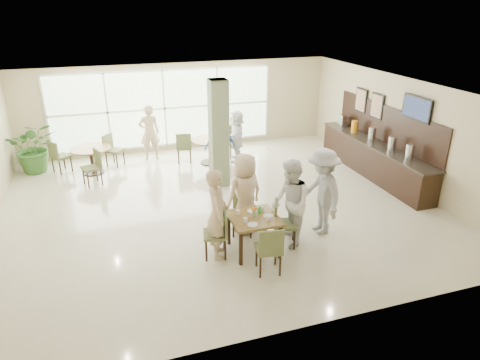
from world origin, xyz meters
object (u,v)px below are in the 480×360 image
object	(u,v)px
main_table	(254,221)
round_table_right	(210,145)
adult_b	(236,136)
potted_plant	(34,147)
teen_right	(290,204)
round_table_left	(91,154)
adult_standing	(149,132)
adult_a	(220,148)
teen_left	(217,214)
teen_standing	(322,192)
buffet_counter	(374,156)
teen_far	(245,194)

from	to	relation	value
main_table	round_table_right	size ratio (longest dim) A/B	0.84
adult_b	potted_plant	bearing A→B (deg)	-75.38
main_table	potted_plant	size ratio (longest dim) A/B	0.64
potted_plant	teen_right	distance (m)	7.93
round_table_left	adult_standing	distance (m)	1.88
potted_plant	adult_a	bearing A→B (deg)	-20.16
teen_left	teen_standing	xyz separation A→B (m)	(2.30, 0.23, 0.04)
main_table	adult_b	distance (m)	5.25
teen_right	teen_standing	bearing A→B (deg)	113.98
teen_right	adult_b	bearing A→B (deg)	-178.64
round_table_right	teen_left	size ratio (longest dim) A/B	0.62
main_table	adult_standing	bearing A→B (deg)	101.84
teen_left	adult_standing	world-z (taller)	teen_left
main_table	round_table_left	world-z (taller)	same
buffet_counter	teen_far	size ratio (longest dim) A/B	2.70
buffet_counter	adult_b	distance (m)	4.06
teen_right	adult_standing	distance (m)	6.27
teen_left	adult_b	distance (m)	5.39
adult_a	potted_plant	bearing A→B (deg)	153.44
round_table_right	teen_standing	distance (m)	4.94
potted_plant	teen_far	xyz separation A→B (m)	(4.60, -5.14, 0.14)
round_table_left	teen_far	world-z (taller)	teen_far
round_table_right	adult_standing	world-z (taller)	adult_standing
round_table_right	teen_far	xyz separation A→B (m)	(-0.32, -4.27, 0.29)
teen_far	adult_standing	size ratio (longest dim) A/B	1.01
buffet_counter	teen_left	xyz separation A→B (m)	(-5.25, -2.66, 0.34)
round_table_left	teen_right	xyz separation A→B (m)	(3.76, -5.29, 0.32)
round_table_left	teen_left	size ratio (longest dim) A/B	0.63
round_table_right	buffet_counter	world-z (taller)	buffet_counter
adult_b	adult_standing	bearing A→B (deg)	-86.36
round_table_right	teen_far	world-z (taller)	teen_far
buffet_counter	teen_left	world-z (taller)	buffet_counter
teen_far	adult_b	bearing A→B (deg)	-124.58
buffet_counter	potted_plant	bearing A→B (deg)	160.43
round_table_left	potted_plant	world-z (taller)	potted_plant
teen_far	adult_b	xyz separation A→B (m)	(1.16, 4.28, -0.09)
teen_far	adult_a	distance (m)	3.33
teen_standing	adult_standing	bearing A→B (deg)	-154.46
teen_right	teen_standing	size ratio (longest dim) A/B	0.97
main_table	buffet_counter	world-z (taller)	buffet_counter
teen_left	adult_standing	distance (m)	5.93
adult_standing	teen_left	bearing A→B (deg)	92.45
main_table	teen_standing	world-z (taller)	teen_standing
adult_a	adult_b	distance (m)	1.24
teen_right	adult_a	bearing A→B (deg)	-168.97
main_table	buffet_counter	bearing A→B (deg)	31.01
teen_left	adult_b	world-z (taller)	teen_left
teen_right	round_table_right	bearing A→B (deg)	-169.13
teen_right	adult_b	xyz separation A→B (m)	(0.48, 5.05, -0.12)
main_table	teen_standing	size ratio (longest dim) A/B	0.50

